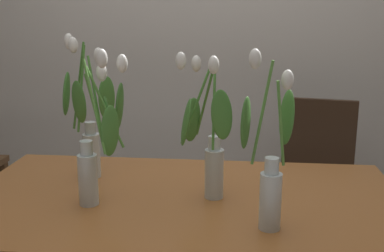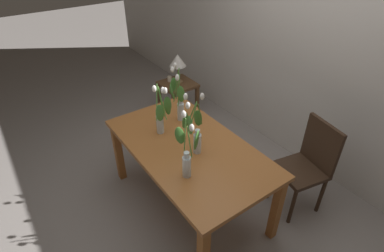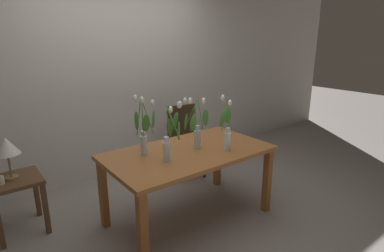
# 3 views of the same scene
# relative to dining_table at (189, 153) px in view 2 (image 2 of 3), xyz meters

# --- Properties ---
(ground_plane) EXTENTS (18.00, 18.00, 0.00)m
(ground_plane) POSITION_rel_dining_table_xyz_m (0.00, 0.00, -0.65)
(ground_plane) COLOR gray
(room_wall_rear) EXTENTS (9.00, 0.10, 2.70)m
(room_wall_rear) POSITION_rel_dining_table_xyz_m (0.00, 1.54, 0.70)
(room_wall_rear) COLOR beige
(room_wall_rear) RESTS_ON ground
(dining_table) EXTENTS (1.60, 0.90, 0.74)m
(dining_table) POSITION_rel_dining_table_xyz_m (0.00, 0.00, 0.00)
(dining_table) COLOR #A3602D
(dining_table) RESTS_ON ground
(tulip_vase_0) EXTENTS (0.18, 0.16, 0.55)m
(tulip_vase_0) POSITION_rel_dining_table_xyz_m (0.29, -0.22, 0.28)
(tulip_vase_0) COLOR silver
(tulip_vase_0) RESTS_ON dining_table
(tulip_vase_1) EXTENTS (0.19, 0.19, 0.55)m
(tulip_vase_1) POSITION_rel_dining_table_xyz_m (-0.28, -0.10, 0.29)
(tulip_vase_1) COLOR silver
(tulip_vase_1) RESTS_ON dining_table
(tulip_vase_2) EXTENTS (0.22, 0.16, 0.58)m
(tulip_vase_2) POSITION_rel_dining_table_xyz_m (-0.39, 0.16, 0.31)
(tulip_vase_2) COLOR silver
(tulip_vase_2) RESTS_ON dining_table
(tulip_vase_3) EXTENTS (0.20, 0.23, 0.53)m
(tulip_vase_3) POSITION_rel_dining_table_xyz_m (0.09, 0.00, 0.29)
(tulip_vase_3) COLOR silver
(tulip_vase_3) RESTS_ON dining_table
(dining_chair) EXTENTS (0.47, 0.47, 0.93)m
(dining_chair) POSITION_rel_dining_table_xyz_m (0.62, 0.91, -0.12)
(dining_chair) COLOR #382619
(dining_chair) RESTS_ON ground
(side_table) EXTENTS (0.44, 0.44, 0.55)m
(side_table) POSITION_rel_dining_table_xyz_m (-1.41, 0.80, -0.22)
(side_table) COLOR brown
(side_table) RESTS_ON ground
(table_lamp) EXTENTS (0.22, 0.22, 0.40)m
(table_lamp) POSITION_rel_dining_table_xyz_m (-1.43, 0.82, 0.21)
(table_lamp) COLOR olive
(table_lamp) RESTS_ON side_table
(pillar_candle) EXTENTS (0.06, 0.06, 0.07)m
(pillar_candle) POSITION_rel_dining_table_xyz_m (-1.52, 0.74, -0.06)
(pillar_candle) COLOR beige
(pillar_candle) RESTS_ON side_table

